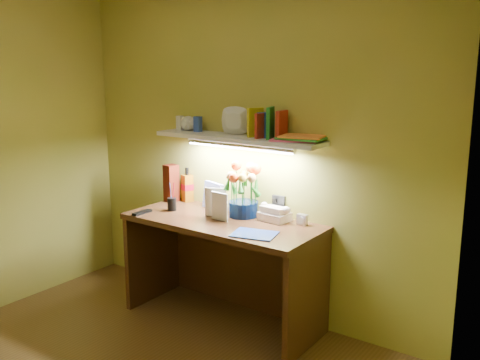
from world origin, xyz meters
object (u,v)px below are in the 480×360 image
(telephone, at_px, (275,212))
(whisky_bottle, at_px, (187,185))
(desk, at_px, (223,271))
(desk_clock, at_px, (302,220))
(flower_bouquet, at_px, (243,190))

(telephone, height_order, whisky_bottle, whisky_bottle)
(desk, bearing_deg, whisky_bottle, 154.72)
(telephone, distance_m, desk_clock, 0.20)
(desk, height_order, telephone, telephone)
(flower_bouquet, xyz_separation_m, telephone, (0.24, 0.03, -0.13))
(desk, height_order, whisky_bottle, whisky_bottle)
(flower_bouquet, bearing_deg, telephone, 6.72)
(flower_bouquet, relative_size, desk_clock, 5.16)
(desk_clock, bearing_deg, telephone, -169.50)
(telephone, bearing_deg, whisky_bottle, -179.03)
(desk, xyz_separation_m, flower_bouquet, (0.06, 0.16, 0.56))
(flower_bouquet, bearing_deg, desk_clock, 7.08)
(telephone, xyz_separation_m, whisky_bottle, (-0.84, 0.06, 0.08))
(telephone, height_order, desk_clock, telephone)
(desk, height_order, desk_clock, desk_clock)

